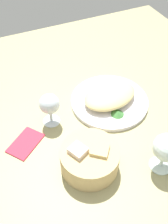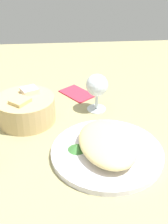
{
  "view_description": "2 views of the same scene",
  "coord_description": "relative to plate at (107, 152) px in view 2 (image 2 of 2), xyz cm",
  "views": [
    {
      "loc": [
        20.41,
        45.18,
        65.68
      ],
      "look_at": [
        -2.46,
        -5.97,
        5.94
      ],
      "focal_mm": 42.46,
      "sensor_mm": 36.0,
      "label": 1
    },
    {
      "loc": [
        -69.97,
        -1.62,
        46.17
      ],
      "look_at": [
        0.1,
        -7.27,
        3.28
      ],
      "focal_mm": 47.78,
      "sensor_mm": 36.0,
      "label": 2
    }
  ],
  "objects": [
    {
      "name": "ground_plane",
      "position": [
        14.73,
        11.61,
        -1.7
      ],
      "size": [
        140.0,
        140.0,
        2.0
      ],
      "primitive_type": "cube",
      "color": "tan"
    },
    {
      "name": "folded_napkin",
      "position": [
        31.74,
        5.3,
        -0.3
      ],
      "size": [
        12.99,
        12.26,
        0.8
      ],
      "primitive_type": "cube",
      "rotation": [
        0.0,
        0.0,
        0.66
      ],
      "color": "#CD2B41",
      "rests_on": "ground_plane"
    },
    {
      "name": "bread_basket",
      "position": [
        17.16,
        20.45,
        3.05
      ],
      "size": [
        16.34,
        16.34,
        8.6
      ],
      "color": "tan",
      "rests_on": "ground_plane"
    },
    {
      "name": "wine_glass_near",
      "position": [
        21.43,
        0.06,
        6.86
      ],
      "size": [
        6.5,
        6.5,
        11.4
      ],
      "color": "silver",
      "rests_on": "ground_plane"
    },
    {
      "name": "lettuce_garnish",
      "position": [
        0.88,
        7.2,
        1.41
      ],
      "size": [
        4.37,
        4.37,
        1.42
      ],
      "primitive_type": "cone",
      "color": "#3E7C38",
      "rests_on": "plate"
    },
    {
      "name": "plate",
      "position": [
        0.0,
        0.0,
        0.0
      ],
      "size": [
        26.84,
        26.84,
        1.4
      ],
      "primitive_type": "cylinder",
      "color": "white",
      "rests_on": "ground_plane"
    },
    {
      "name": "omelette",
      "position": [
        0.0,
        0.0,
        2.85
      ],
      "size": [
        21.11,
        16.21,
        4.29
      ],
      "primitive_type": "ellipsoid",
      "rotation": [
        0.0,
        0.0,
        0.17
      ],
      "color": "#E1CC85",
      "rests_on": "plate"
    }
  ]
}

